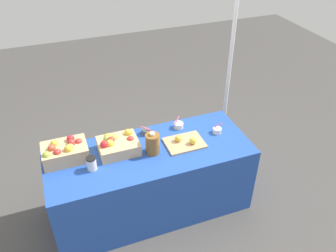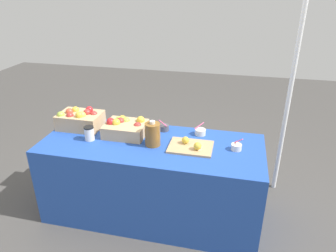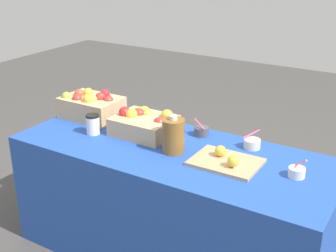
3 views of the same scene
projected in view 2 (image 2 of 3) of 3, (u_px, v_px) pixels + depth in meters
The scene contains 11 objects.
ground_plane at pixel (153, 211), 2.98m from camera, with size 10.00×10.00×0.00m, color #474442.
table at pixel (152, 179), 2.82m from camera, with size 1.90×0.76×0.74m, color #234CAD.
apple_crate_left at pixel (80, 119), 2.91m from camera, with size 0.39×0.27×0.19m.
apple_crate_middle at pixel (125, 128), 2.78m from camera, with size 0.36×0.29×0.16m.
cutting_board_front at pixel (191, 146), 2.58m from camera, with size 0.36×0.27×0.08m.
sample_bowl_near at pixel (236, 147), 2.55m from camera, with size 0.09×0.09×0.11m.
sample_bowl_mid at pixel (164, 128), 2.88m from camera, with size 0.10×0.09×0.10m.
sample_bowl_far at pixel (200, 132), 2.80m from camera, with size 0.10×0.10×0.11m.
cider_jug at pixel (153, 134), 2.59m from camera, with size 0.13×0.13×0.22m.
coffee_cup at pixel (89, 133), 2.69m from camera, with size 0.08×0.08×0.13m.
tent_pole at pixel (288, 100), 2.92m from camera, with size 0.04×0.04×1.97m, color white.
Camera 2 is at (0.66, -2.26, 2.00)m, focal length 33.31 mm.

